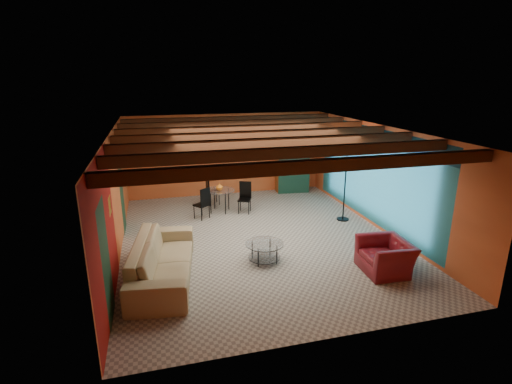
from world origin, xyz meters
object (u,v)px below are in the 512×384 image
object	(u,v)px
floor_lamp	(345,184)
vase	(219,178)
coffee_table	(264,252)
dining_table	(220,197)
armchair	(385,256)
armoire	(292,165)
potted_plant	(292,132)
sofa	(163,260)

from	to	relation	value
floor_lamp	vase	distance (m)	3.58
coffee_table	dining_table	bearing A→B (deg)	96.28
armchair	coffee_table	world-z (taller)	armchair
vase	dining_table	bearing A→B (deg)	0.00
armoire	floor_lamp	distance (m)	3.08
dining_table	potted_plant	size ratio (longest dim) A/B	3.72
armoire	potted_plant	world-z (taller)	potted_plant
vase	floor_lamp	bearing A→B (deg)	-26.04
sofa	coffee_table	bearing A→B (deg)	-76.50
dining_table	vase	xyz separation A→B (m)	(0.00, 0.00, 0.56)
armoire	vase	xyz separation A→B (m)	(-2.77, -1.47, 0.11)
armchair	potted_plant	distance (m)	6.24
sofa	armoire	size ratio (longest dim) A/B	1.51
sofa	armchair	size ratio (longest dim) A/B	2.67
coffee_table	potted_plant	xyz separation A→B (m)	(2.39, 4.92, 1.86)
floor_lamp	vase	xyz separation A→B (m)	(-3.22, 1.57, -0.01)
armchair	potted_plant	size ratio (longest dim) A/B	2.18
armchair	sofa	bearing A→B (deg)	-97.96
sofa	dining_table	world-z (taller)	dining_table
dining_table	vase	distance (m)	0.56
potted_plant	coffee_table	bearing A→B (deg)	-115.92
armoire	potted_plant	size ratio (longest dim) A/B	3.85
sofa	armchair	xyz separation A→B (m)	(4.42, -0.88, -0.07)
armchair	armoire	size ratio (longest dim) A/B	0.57
armchair	floor_lamp	world-z (taller)	floor_lamp
dining_table	potted_plant	world-z (taller)	potted_plant
armchair	floor_lamp	bearing A→B (deg)	172.41
dining_table	floor_lamp	world-z (taller)	floor_lamp
dining_table	armoire	distance (m)	3.17
armchair	coffee_table	xyz separation A→B (m)	(-2.28, 1.08, -0.12)
sofa	armchair	world-z (taller)	sofa
floor_lamp	potted_plant	size ratio (longest dim) A/B	4.35
sofa	vase	distance (m)	4.10
armoire	floor_lamp	world-z (taller)	floor_lamp
dining_table	potted_plant	distance (m)	3.52
coffee_table	dining_table	world-z (taller)	dining_table
armoire	dining_table	bearing A→B (deg)	-146.41
dining_table	sofa	bearing A→B (deg)	-115.82
coffee_table	armoire	bearing A→B (deg)	64.08
sofa	floor_lamp	size ratio (longest dim) A/B	1.34
armchair	potted_plant	xyz separation A→B (m)	(0.11, 6.00, 1.73)
floor_lamp	armchair	bearing A→B (deg)	-100.82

